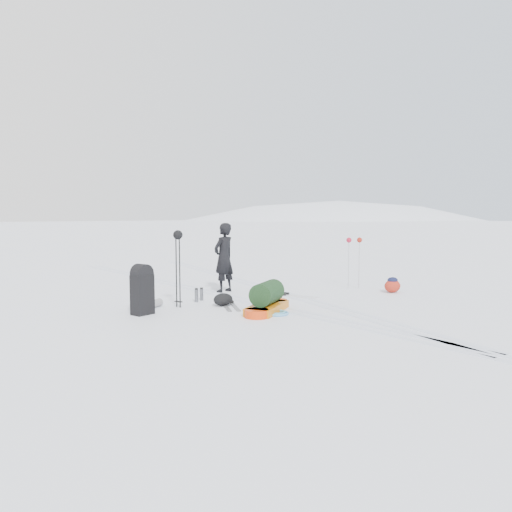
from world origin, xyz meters
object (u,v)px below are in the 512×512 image
object	(u,v)px
pulk_sled	(267,300)
expedition_rucksack	(144,291)
skier	(224,258)
ski_poles_black	(178,244)

from	to	relation	value
pulk_sled	expedition_rucksack	xyz separation A→B (m)	(-1.94, 1.16, 0.21)
skier	pulk_sled	size ratio (longest dim) A/B	1.09
pulk_sled	expedition_rucksack	world-z (taller)	expedition_rucksack
skier	expedition_rucksack	xyz separation A→B (m)	(-2.49, -1.30, -0.38)
ski_poles_black	pulk_sled	bearing A→B (deg)	-33.27
expedition_rucksack	ski_poles_black	bearing A→B (deg)	-2.67
expedition_rucksack	ski_poles_black	xyz separation A→B (m)	(0.80, 0.20, 0.81)
ski_poles_black	expedition_rucksack	bearing A→B (deg)	-148.63
expedition_rucksack	skier	bearing A→B (deg)	10.48
pulk_sled	skier	bearing A→B (deg)	43.48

